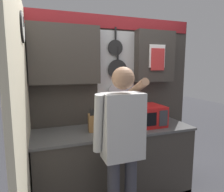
# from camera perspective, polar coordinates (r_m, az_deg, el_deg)

# --- Properties ---
(base_cabinet_counter) EXTENTS (1.95, 0.65, 0.93)m
(base_cabinet_counter) POSITION_cam_1_polar(r_m,az_deg,el_deg) (2.67, 0.81, -18.87)
(base_cabinet_counter) COLOR #38332D
(base_cabinet_counter) RESTS_ON ground_plane
(back_wall_unit) EXTENTS (2.52, 0.23, 2.34)m
(back_wall_unit) POSITION_cam_1_polar(r_m,az_deg,el_deg) (2.66, -1.61, 3.34)
(back_wall_unit) COLOR #38332D
(back_wall_unit) RESTS_ON ground_plane
(side_wall) EXTENTS (0.07, 1.60, 2.34)m
(side_wall) POSITION_cam_1_polar(r_m,az_deg,el_deg) (1.92, -23.99, -7.49)
(side_wall) COLOR beige
(side_wall) RESTS_ON ground_plane
(microwave) EXTENTS (0.54, 0.40, 0.26)m
(microwave) POSITION_cam_1_polar(r_m,az_deg,el_deg) (2.61, 8.59, -5.59)
(microwave) COLOR red
(microwave) RESTS_ON base_cabinet_counter
(knife_block) EXTENTS (0.13, 0.16, 0.28)m
(knife_block) POSITION_cam_1_polar(r_m,az_deg,el_deg) (2.39, -5.42, -7.55)
(knife_block) COLOR brown
(knife_block) RESTS_ON base_cabinet_counter
(utensil_crock) EXTENTS (0.12, 0.12, 0.36)m
(utensil_crock) POSITION_cam_1_polar(r_m,az_deg,el_deg) (2.46, 0.32, -7.35)
(utensil_crock) COLOR white
(utensil_crock) RESTS_ON base_cabinet_counter
(person) EXTENTS (0.54, 0.63, 1.69)m
(person) POSITION_cam_1_polar(r_m,az_deg,el_deg) (1.93, 2.92, -12.26)
(person) COLOR #383842
(person) RESTS_ON ground_plane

